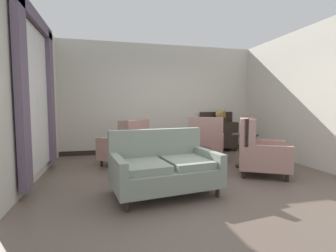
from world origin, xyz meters
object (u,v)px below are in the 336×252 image
settee (164,167)px  side_table (245,147)px  armchair_beside_settee (258,151)px  armchair_far_left (207,142)px  armchair_near_sideboard (127,146)px  gramophone (222,114)px  porcelain_vase (188,141)px  coffee_table (190,153)px  sideboard (219,134)px

settee → side_table: size_ratio=2.30×
armchair_beside_settee → armchair_far_left: 1.36m
settee → side_table: settee is taller
armchair_near_sideboard → gramophone: gramophone is taller
armchair_far_left → porcelain_vase: bearing=77.5°
armchair_near_sideboard → gramophone: 2.98m
porcelain_vase → armchair_far_left: bearing=49.3°
side_table → coffee_table: bearing=-174.5°
coffee_table → sideboard: 2.52m
sideboard → gramophone: gramophone is taller
armchair_far_left → side_table: armchair_far_left is taller
armchair_far_left → gramophone: bearing=-102.2°
settee → side_table: (1.98, 1.08, 0.04)m
armchair_near_sideboard → side_table: bearing=112.1°
sideboard → armchair_far_left: bearing=-126.7°
armchair_beside_settee → armchair_far_left: (-0.51, 1.26, 0.00)m
armchair_beside_settee → gramophone: size_ratio=2.42×
armchair_near_sideboard → coffee_table: bearing=92.0°
porcelain_vase → armchair_far_left: size_ratio=0.33×
side_table → sideboard: size_ratio=0.63×
porcelain_vase → armchair_near_sideboard: size_ratio=0.30×
porcelain_vase → armchair_near_sideboard: 1.43m
armchair_far_left → side_table: size_ratio=1.53×
armchair_beside_settee → side_table: (0.04, 0.54, -0.01)m
coffee_table → settee: bearing=-127.5°
sideboard → armchair_beside_settee: bearing=-98.2°
armchair_near_sideboard → gramophone: bearing=150.4°
coffee_table → settee: settee is taller
gramophone → coffee_table: bearing=-130.0°
armchair_far_left → side_table: (0.55, -0.72, -0.02)m
porcelain_vase → side_table: porcelain_vase is taller
coffee_table → side_table: size_ratio=1.17×
side_table → gramophone: size_ratio=1.44×
porcelain_vase → armchair_beside_settee: 1.32m
armchair_beside_settee → sideboard: bearing=21.0°
armchair_far_left → armchair_near_sideboard: bearing=27.0°
armchair_beside_settee → gramophone: gramophone is taller
porcelain_vase → gramophone: (1.63, 1.91, 0.42)m
side_table → sideboard: 1.89m
armchair_far_left → sideboard: 1.43m
armchair_beside_settee → armchair_near_sideboard: size_ratio=1.01×
porcelain_vase → armchair_near_sideboard: bearing=141.1°
armchair_beside_settee → side_table: bearing=24.9°
settee → armchair_beside_settee: (1.94, 0.54, 0.05)m
armchair_beside_settee → sideboard: size_ratio=1.06×
side_table → sideboard: sideboard is taller
coffee_table → sideboard: size_ratio=0.74×
coffee_table → armchair_far_left: (0.70, 0.84, 0.06)m
side_table → gramophone: bearing=78.8°
armchair_near_sideboard → sideboard: bearing=152.3°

